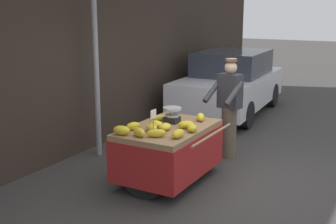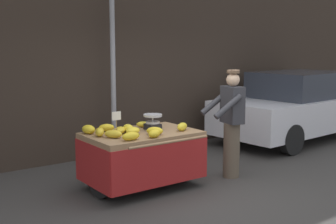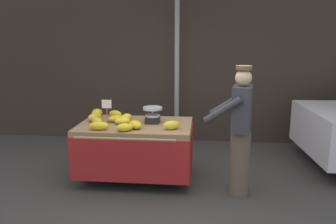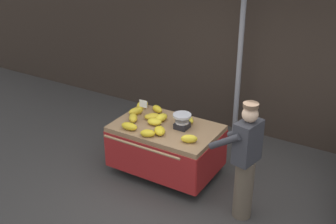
{
  "view_description": "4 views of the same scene",
  "coord_description": "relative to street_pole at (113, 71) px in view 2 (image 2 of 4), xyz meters",
  "views": [
    {
      "loc": [
        -5.99,
        -2.39,
        2.54
      ],
      "look_at": [
        -0.42,
        0.75,
        1.02
      ],
      "focal_mm": 47.27,
      "sensor_mm": 36.0,
      "label": 1
    },
    {
      "loc": [
        -3.97,
        -4.67,
        2.1
      ],
      "look_at": [
        -0.02,
        0.76,
        1.08
      ],
      "focal_mm": 47.26,
      "sensor_mm": 36.0,
      "label": 2
    },
    {
      "loc": [
        0.39,
        -4.03,
        2.06
      ],
      "look_at": [
        -0.1,
        0.76,
        1.0
      ],
      "focal_mm": 36.54,
      "sensor_mm": 36.0,
      "label": 3
    },
    {
      "loc": [
        2.56,
        -4.48,
        3.97
      ],
      "look_at": [
        -0.48,
        0.58,
        1.14
      ],
      "focal_mm": 47.24,
      "sensor_mm": 36.0,
      "label": 4
    }
  ],
  "objects": [
    {
      "name": "ground_plane",
      "position": [
        0.1,
        -2.32,
        -1.64
      ],
      "size": [
        60.0,
        60.0,
        0.0
      ],
      "primitive_type": "plane",
      "color": "#383533"
    },
    {
      "name": "banana_bunch_9",
      "position": [
        -1.14,
        -1.31,
        -0.74
      ],
      "size": [
        0.18,
        0.26,
        0.13
      ],
      "primitive_type": "ellipsoid",
      "rotation": [
        0.0,
        0.0,
        0.07
      ],
      "color": "gold",
      "rests_on": "banana_cart"
    },
    {
      "name": "banana_bunch_4",
      "position": [
        -0.85,
        -1.31,
        -0.75
      ],
      "size": [
        0.25,
        0.2,
        0.11
      ],
      "primitive_type": "ellipsoid",
      "rotation": [
        0.0,
        0.0,
        1.13
      ],
      "color": "gold",
      "rests_on": "banana_cart"
    },
    {
      "name": "banana_bunch_0",
      "position": [
        0.08,
        -1.92,
        -0.74
      ],
      "size": [
        0.27,
        0.21,
        0.12
      ],
      "primitive_type": "ellipsoid",
      "rotation": [
        0.0,
        0.0,
        2.04
      ],
      "color": "yellow",
      "rests_on": "banana_cart"
    },
    {
      "name": "street_pole",
      "position": [
        0.0,
        0.0,
        0.0
      ],
      "size": [
        0.09,
        0.09,
        3.29
      ],
      "primitive_type": "cylinder",
      "color": "gray",
      "rests_on": "ground"
    },
    {
      "name": "banana_bunch_7",
      "position": [
        -1.0,
        -1.78,
        -0.75
      ],
      "size": [
        0.26,
        0.29,
        0.11
      ],
      "primitive_type": "ellipsoid",
      "rotation": [
        0.0,
        0.0,
        0.61
      ],
      "color": "gold",
      "rests_on": "banana_cart"
    },
    {
      "name": "banana_cart",
      "position": [
        -0.47,
        -1.67,
        -1.03
      ],
      "size": [
        1.63,
        1.24,
        0.84
      ],
      "color": "#93704C",
      "rests_on": "ground"
    },
    {
      "name": "banana_bunch_6",
      "position": [
        -1.1,
        -1.56,
        -0.74
      ],
      "size": [
        0.22,
        0.28,
        0.12
      ],
      "primitive_type": "ellipsoid",
      "rotation": [
        0.0,
        0.0,
        2.65
      ],
      "color": "gold",
      "rests_on": "banana_cart"
    },
    {
      "name": "banana_bunch_11",
      "position": [
        -0.23,
        -1.36,
        -0.76
      ],
      "size": [
        0.25,
        0.25,
        0.09
      ],
      "primitive_type": "ellipsoid",
      "rotation": [
        0.0,
        0.0,
        0.76
      ],
      "color": "yellow",
      "rests_on": "banana_cart"
    },
    {
      "name": "parked_car",
      "position": [
        4.13,
        -0.82,
        -0.89
      ],
      "size": [
        4.0,
        1.94,
        1.51
      ],
      "color": "silver",
      "rests_on": "ground"
    },
    {
      "name": "banana_bunch_2",
      "position": [
        -0.42,
        -1.93,
        -0.75
      ],
      "size": [
        0.28,
        0.28,
        0.11
      ],
      "primitive_type": "ellipsoid",
      "rotation": [
        0.0,
        0.0,
        0.71
      ],
      "color": "gold",
      "rests_on": "banana_cart"
    },
    {
      "name": "banana_bunch_5",
      "position": [
        -0.78,
        -1.57,
        -0.75
      ],
      "size": [
        0.29,
        0.28,
        0.1
      ],
      "primitive_type": "ellipsoid",
      "rotation": [
        0.0,
        0.0,
        2.3
      ],
      "color": "gold",
      "rests_on": "banana_cart"
    },
    {
      "name": "banana_bunch_10",
      "position": [
        -0.62,
        -1.55,
        -0.75
      ],
      "size": [
        0.18,
        0.25,
        0.12
      ],
      "primitive_type": "ellipsoid",
      "rotation": [
        0.0,
        0.0,
        2.97
      ],
      "color": "yellow",
      "rests_on": "banana_cart"
    },
    {
      "name": "banana_bunch_8",
      "position": [
        -0.53,
        -2.08,
        -0.75
      ],
      "size": [
        0.26,
        0.22,
        0.11
      ],
      "primitive_type": "ellipsoid",
      "rotation": [
        0.0,
        0.0,
        2.02
      ],
      "color": "gold",
      "rests_on": "banana_cart"
    },
    {
      "name": "vendor_person",
      "position": [
        0.98,
        -2.03,
        -0.77
      ],
      "size": [
        0.64,
        0.59,
        1.71
      ],
      "color": "brown",
      "rests_on": "ground"
    },
    {
      "name": "back_wall",
      "position": [
        0.1,
        0.47,
        0.22
      ],
      "size": [
        16.0,
        0.24,
        3.72
      ],
      "primitive_type": "cube",
      "color": "#332821",
      "rests_on": "ground"
    },
    {
      "name": "price_sign",
      "position": [
        -0.88,
        -1.66,
        -0.56
      ],
      "size": [
        0.14,
        0.01,
        0.34
      ],
      "color": "#997A51",
      "rests_on": "banana_cart"
    },
    {
      "name": "banana_bunch_3",
      "position": [
        -0.65,
        -1.71,
        -0.75
      ],
      "size": [
        0.26,
        0.21,
        0.1
      ],
      "primitive_type": "ellipsoid",
      "rotation": [
        0.0,
        0.0,
        1.79
      ],
      "color": "yellow",
      "rests_on": "banana_cart"
    },
    {
      "name": "banana_bunch_1",
      "position": [
        -0.88,
        -2.05,
        -0.75
      ],
      "size": [
        0.27,
        0.15,
        0.11
      ],
      "primitive_type": "ellipsoid",
      "rotation": [
        0.0,
        0.0,
        1.63
      ],
      "color": "gold",
      "rests_on": "banana_cart"
    },
    {
      "name": "weighing_scale",
      "position": [
        -0.23,
        -1.59,
        -0.69
      ],
      "size": [
        0.28,
        0.28,
        0.24
      ],
      "color": "black",
      "rests_on": "banana_cart"
    }
  ]
}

